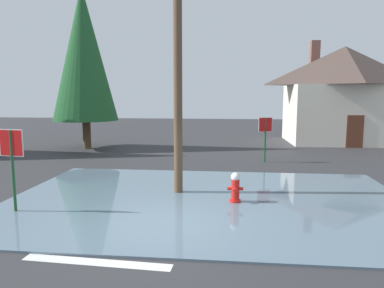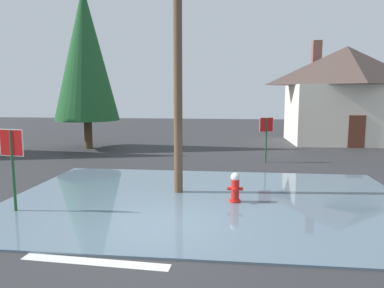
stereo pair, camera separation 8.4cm
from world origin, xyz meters
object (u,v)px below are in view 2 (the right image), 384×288
(utility_pole, at_px, (178,38))
(pine_tree_mid_left, at_px, (85,54))
(stop_sign_far, at_px, (266,131))
(stop_sign_near, at_px, (12,153))
(fire_hydrant, at_px, (235,188))
(house, at_px, (345,93))

(utility_pole, bearing_deg, pine_tree_mid_left, 126.40)
(utility_pole, xyz_separation_m, stop_sign_far, (3.36, 5.98, -3.46))
(stop_sign_near, distance_m, stop_sign_far, 11.32)
(utility_pole, bearing_deg, fire_hydrant, -26.36)
(fire_hydrant, bearing_deg, pine_tree_mid_left, 130.41)
(house, bearing_deg, fire_hydrant, -116.28)
(stop_sign_near, distance_m, pine_tree_mid_left, 12.76)
(stop_sign_near, bearing_deg, fire_hydrant, 14.05)
(utility_pole, xyz_separation_m, pine_tree_mid_left, (-6.93, 9.40, 0.60))
(stop_sign_far, relative_size, pine_tree_mid_left, 0.23)
(stop_sign_near, relative_size, stop_sign_far, 1.07)
(stop_sign_near, xyz_separation_m, utility_pole, (4.21, 2.44, 3.33))
(house, xyz_separation_m, pine_tree_mid_left, (-16.12, -4.55, 2.27))
(stop_sign_near, distance_m, house, 21.23)
(house, distance_m, pine_tree_mid_left, 16.91)
(stop_sign_far, relative_size, house, 0.28)
(pine_tree_mid_left, bearing_deg, house, 15.75)
(fire_hydrant, relative_size, stop_sign_far, 0.44)
(utility_pole, height_order, house, utility_pole)
(stop_sign_far, distance_m, house, 10.04)
(stop_sign_far, bearing_deg, utility_pole, -119.31)
(utility_pole, bearing_deg, house, 56.60)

